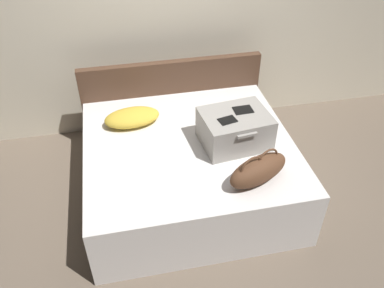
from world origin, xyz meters
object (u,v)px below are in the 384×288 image
at_px(hard_case_large, 235,128).
at_px(pillow_near_headboard, 132,117).
at_px(duffel_bag, 258,170).
at_px(bed, 189,169).

xyz_separation_m(hard_case_large, pillow_near_headboard, (-0.84, 0.46, -0.08)).
relative_size(hard_case_large, pillow_near_headboard, 1.19).
xyz_separation_m(hard_case_large, duffel_bag, (0.04, -0.50, -0.04)).
xyz_separation_m(bed, hard_case_large, (0.39, -0.06, 0.44)).
height_order(duffel_bag, pillow_near_headboard, duffel_bag).
distance_m(hard_case_large, duffel_bag, 0.50).
distance_m(bed, pillow_near_headboard, 0.71).
bearing_deg(hard_case_large, pillow_near_headboard, 144.64).
bearing_deg(duffel_bag, pillow_near_headboard, 132.55).
relative_size(duffel_bag, pillow_near_headboard, 1.13).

